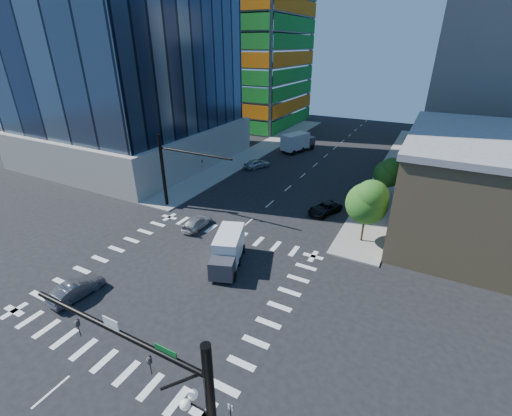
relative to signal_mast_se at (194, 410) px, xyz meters
The scene contains 17 objects.
ground 16.42m from the signal_mast_se, 132.67° to the left, with size 160.00×160.00×0.00m, color black.
road_markings 16.42m from the signal_mast_se, 132.67° to the left, with size 20.00×20.00×0.01m, color silver.
sidewalk_ne 51.77m from the signal_mast_se, 87.89° to the left, with size 5.00×60.00×0.15m, color gray.
sidewalk_nw 56.66m from the signal_mast_se, 114.16° to the left, with size 5.00×60.00×0.15m, color gray.
construction_building 84.98m from the signal_mast_se, 117.37° to the left, with size 25.16×34.50×70.60m.
commercial_building 36.46m from the signal_mast_se, 66.74° to the left, with size 20.50×22.50×10.60m.
signal_mast_se is the anchor object (origin of this frame).
signal_mast_nw 30.88m from the signal_mast_se, 131.85° to the left, with size 10.20×0.40×9.00m.
tree_south 25.49m from the signal_mast_se, 85.44° to the left, with size 4.16×4.16×6.82m.
tree_north 37.49m from the signal_mast_se, 86.44° to the left, with size 3.54×3.52×5.78m.
no_parking_sign 4.41m from the signal_mast_se, 87.74° to the left, with size 0.30×0.06×2.20m.
car_nb_far 30.68m from the signal_mast_se, 96.65° to the left, with size 2.17×4.70×1.31m, color black.
car_sb_near 25.42m from the signal_mast_se, 127.04° to the left, with size 1.75×4.31×1.25m, color #B5B5B5.
car_sb_mid 45.65m from the signal_mast_se, 114.31° to the left, with size 1.82×4.52×1.54m, color #B6B7BE.
car_sb_cross 18.25m from the signal_mast_se, 160.38° to the left, with size 1.53×4.40×1.45m, color #515056.
box_truck_near 17.76m from the signal_mast_se, 118.04° to the left, with size 4.16×6.09×2.94m.
box_truck_far 56.57m from the signal_mast_se, 106.75° to the left, with size 4.88×7.28×3.52m.
Camera 1 is at (17.10, -18.36, 18.61)m, focal length 24.00 mm.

